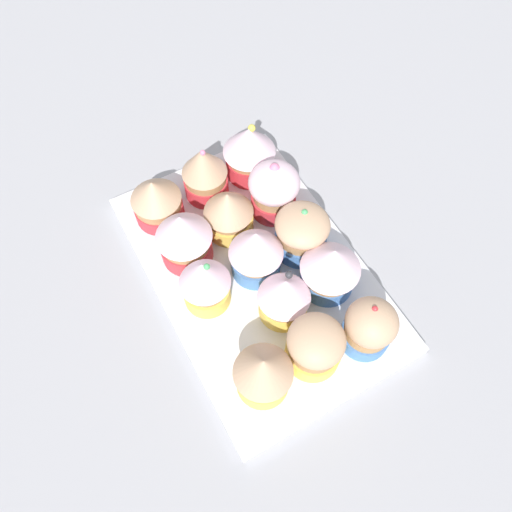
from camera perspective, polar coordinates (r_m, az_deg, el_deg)
The scene contains 16 objects.
ground_plane at distance 60.87cm, azimuth -0.00°, elevation -2.62°, with size 180.00×180.00×3.00cm, color #9E9EA3.
baking_tray at distance 59.00cm, azimuth -0.00°, elevation -1.71°, with size 35.49×22.95×1.20cm.
cupcake_0 at distance 52.95cm, azimuth 12.81°, elevation -7.92°, with size 5.45×5.45×7.22cm.
cupcake_1 at distance 54.61cm, azimuth 8.52°, elevation -1.28°, with size 6.69×6.69×7.60cm.
cupcake_2 at distance 57.48cm, azimuth 4.96°, elevation 3.08°, with size 6.28×6.28×6.74cm.
cupcake_3 at distance 59.73cm, azimuth 2.05°, elevation 7.57°, with size 6.13×6.13×7.88cm.
cupcake_4 at distance 63.32cm, azimuth -0.77°, elevation 11.97°, with size 6.61×6.61×8.16cm.
cupcake_5 at distance 51.69cm, azimuth 7.17°, elevation -9.89°, with size 5.94×5.94×6.51cm.
cupcake_6 at distance 52.95cm, azimuth 3.63°, elevation -4.38°, with size 5.72×5.72×7.57cm.
cupcake_7 at distance 54.95cm, azimuth 0.17°, elevation 0.62°, with size 6.16×6.16×7.79cm.
cupcake_8 at distance 58.59cm, azimuth -3.06°, elevation 5.15°, with size 5.90×5.90×6.81cm.
cupcake_9 at distance 61.59cm, azimuth -5.67°, elevation 9.61°, with size 5.57×5.57×8.19cm.
cupcake_10 at distance 49.65cm, azimuth 0.82°, elevation -13.18°, with size 5.97×5.97×7.64cm.
cupcake_11 at distance 53.36cm, azimuth -5.88°, elevation -2.91°, with size 5.63×5.63×8.16cm.
cupcake_12 at distance 56.31cm, azimuth -8.25°, elevation 2.23°, with size 6.47×6.47×8.07cm.
cupcake_13 at distance 60.68cm, azimuth -11.32°, elevation 6.32°, with size 6.06×6.06×6.69cm.
Camera 1 is at (-23.78, 13.40, 52.90)cm, focal length 34.99 mm.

